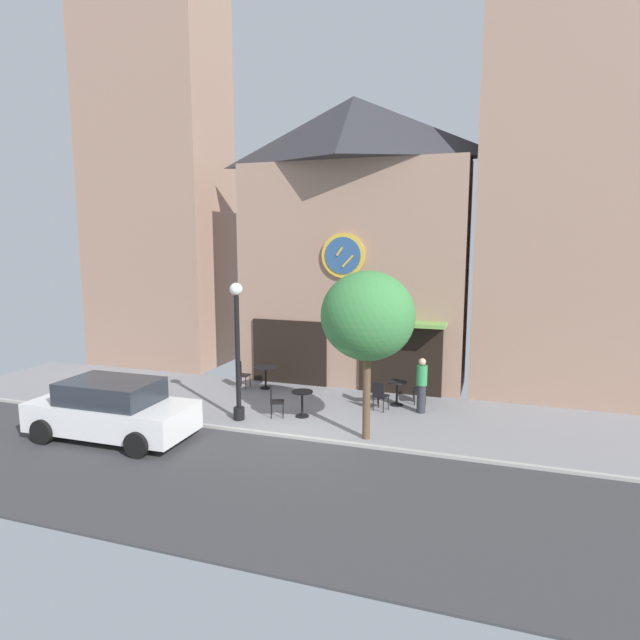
{
  "coord_description": "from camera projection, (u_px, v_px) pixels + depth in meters",
  "views": [
    {
      "loc": [
        4.62,
        -12.44,
        5.2
      ],
      "look_at": [
        -0.43,
        2.51,
        2.77
      ],
      "focal_mm": 30.06,
      "sensor_mm": 36.0,
      "label": 1
    }
  ],
  "objects": [
    {
      "name": "neighbor_building_left",
      "position": [
        157.0,
        168.0,
        21.69
      ],
      "size": [
        5.4,
        3.24,
        15.98
      ],
      "color": "#9E7A66",
      "rests_on": "ground_plane"
    },
    {
      "name": "ground_plane",
      "position": [
        302.0,
        444.0,
        13.71
      ],
      "size": [
        26.62,
        10.47,
        0.13
      ],
      "color": "gray"
    },
    {
      "name": "cafe_table_center",
      "position": [
        266.0,
        372.0,
        18.59
      ],
      "size": [
        0.77,
        0.77,
        0.77
      ],
      "color": "black",
      "rests_on": "ground_plane"
    },
    {
      "name": "cafe_chair_right_end",
      "position": [
        422.0,
        387.0,
        16.88
      ],
      "size": [
        0.49,
        0.49,
        0.9
      ],
      "color": "black",
      "rests_on": "ground_plane"
    },
    {
      "name": "parked_car_white",
      "position": [
        112.0,
        410.0,
        13.96
      ],
      "size": [
        4.32,
        2.07,
        1.55
      ],
      "color": "white",
      "rests_on": "ground_plane"
    },
    {
      "name": "cafe_chair_facing_street",
      "position": [
        370.0,
        388.0,
        16.82
      ],
      "size": [
        0.48,
        0.48,
        0.9
      ],
      "color": "black",
      "rests_on": "ground_plane"
    },
    {
      "name": "pedestrian_green",
      "position": [
        422.0,
        385.0,
        15.96
      ],
      "size": [
        0.44,
        0.44,
        1.67
      ],
      "color": "#2D2D38",
      "rests_on": "ground_plane"
    },
    {
      "name": "cafe_chair_by_entrance",
      "position": [
        241.0,
        373.0,
        18.71
      ],
      "size": [
        0.4,
        0.4,
        0.9
      ],
      "color": "black",
      "rests_on": "ground_plane"
    },
    {
      "name": "cafe_chair_curbside",
      "position": [
        380.0,
        394.0,
        16.17
      ],
      "size": [
        0.49,
        0.49,
        0.9
      ],
      "color": "black",
      "rests_on": "ground_plane"
    },
    {
      "name": "clock_building",
      "position": [
        352.0,
        239.0,
        18.97
      ],
      "size": [
        7.97,
        3.44,
        9.99
      ],
      "color": "#9E7A66",
      "rests_on": "ground_plane"
    },
    {
      "name": "street_tree",
      "position": [
        368.0,
        316.0,
        13.53
      ],
      "size": [
        2.41,
        2.17,
        4.39
      ],
      "color": "brown",
      "rests_on": "ground_plane"
    },
    {
      "name": "cafe_chair_left_end",
      "position": [
        274.0,
        399.0,
        15.63
      ],
      "size": [
        0.52,
        0.52,
        0.9
      ],
      "color": "black",
      "rests_on": "ground_plane"
    },
    {
      "name": "cafe_table_near_door",
      "position": [
        397.0,
        390.0,
        16.72
      ],
      "size": [
        0.61,
        0.61,
        0.77
      ],
      "color": "black",
      "rests_on": "ground_plane"
    },
    {
      "name": "cafe_table_center_right",
      "position": [
        302.0,
        400.0,
        15.65
      ],
      "size": [
        0.64,
        0.64,
        0.77
      ],
      "color": "black",
      "rests_on": "ground_plane"
    },
    {
      "name": "neighbor_building_right",
      "position": [
        578.0,
        208.0,
        17.61
      ],
      "size": [
        6.3,
        4.55,
        12.31
      ],
      "color": "#9E7A66",
      "rests_on": "ground_plane"
    },
    {
      "name": "street_lamp",
      "position": [
        238.0,
        351.0,
        15.17
      ],
      "size": [
        0.36,
        0.36,
        3.97
      ],
      "color": "black",
      "rests_on": "ground_plane"
    }
  ]
}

